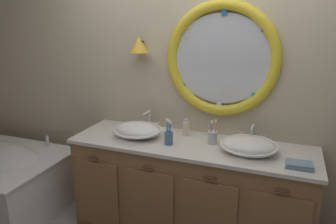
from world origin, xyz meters
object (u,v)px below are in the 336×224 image
Objects in this scene: folded_hand_towel at (299,165)px; sink_basin_left at (138,130)px; sink_basin_right at (249,145)px; toothbrush_holder_left at (169,137)px; toothbrush_holder_right at (213,137)px; soap_dispenser at (186,128)px.

sink_basin_left is at bearing 174.26° from folded_hand_towel.
sink_basin_right is 2.02× the size of toothbrush_holder_left.
toothbrush_holder_left reaches higher than folded_hand_towel.
sink_basin_right is 0.31m from toothbrush_holder_right.
toothbrush_holder_right reaches higher than folded_hand_towel.
sink_basin_right is 0.39m from folded_hand_towel.
soap_dispenser reaches higher than folded_hand_towel.
toothbrush_holder_right is 1.32× the size of soap_dispenser.
toothbrush_holder_right is (0.65, 0.08, -0.01)m from sink_basin_left.
folded_hand_towel is (1.32, -0.13, -0.05)m from sink_basin_left.
sink_basin_right is at bearing -18.04° from soap_dispenser.
soap_dispenser is at bearing 25.58° from sink_basin_left.
sink_basin_left is at bearing -173.00° from toothbrush_holder_right.
sink_basin_left is 0.95m from sink_basin_right.
toothbrush_holder_left is 1.37× the size of soap_dispenser.
toothbrush_holder_right is at bearing 162.43° from folded_hand_towel.
toothbrush_holder_left reaches higher than sink_basin_right.
toothbrush_holder_left reaches higher than sink_basin_left.
toothbrush_holder_right is 0.28m from soap_dispenser.
sink_basin_left is at bearing -154.42° from soap_dispenser.
toothbrush_holder_left is at bearing -157.47° from toothbrush_holder_right.
toothbrush_holder_left is at bearing -106.45° from soap_dispenser.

